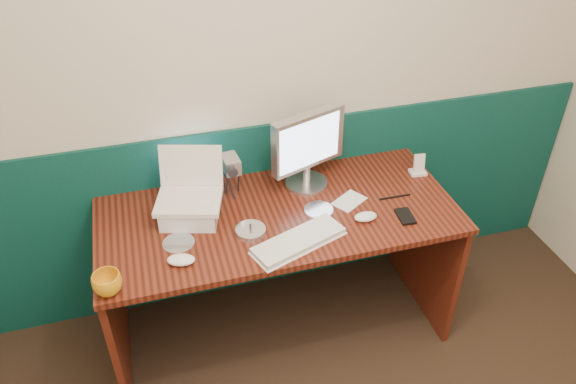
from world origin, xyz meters
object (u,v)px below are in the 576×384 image
object	(u,v)px
monitor	(307,151)
mug	(107,284)
desk	(279,274)
keyboard	(299,242)
camcorder	(232,177)
laptop	(186,181)

from	to	relation	value
monitor	mug	xyz separation A→B (m)	(-0.93, -0.47, -0.14)
desk	mug	world-z (taller)	mug
keyboard	camcorder	xyz separation A→B (m)	(-0.19, 0.42, 0.09)
laptop	keyboard	bearing A→B (deg)	-19.37
desk	camcorder	distance (m)	0.54
laptop	keyboard	size ratio (longest dim) A/B	0.69
mug	camcorder	size ratio (longest dim) A/B	0.57
monitor	camcorder	xyz separation A→B (m)	(-0.35, 0.02, -0.09)
monitor	desk	bearing A→B (deg)	-156.24
keyboard	desk	bearing A→B (deg)	76.44
monitor	mug	bearing A→B (deg)	-173.19
laptop	monitor	bearing A→B (deg)	27.07
desk	mug	xyz separation A→B (m)	(-0.74, -0.29, 0.42)
mug	camcorder	world-z (taller)	camcorder
keyboard	mug	bearing A→B (deg)	165.04
monitor	keyboard	xyz separation A→B (m)	(-0.16, -0.40, -0.18)
desk	keyboard	distance (m)	0.45
laptop	mug	size ratio (longest dim) A/B	2.50
mug	monitor	bearing A→B (deg)	26.80
monitor	laptop	bearing A→B (deg)	170.79
laptop	desk	bearing A→B (deg)	6.01
monitor	keyboard	size ratio (longest dim) A/B	0.93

